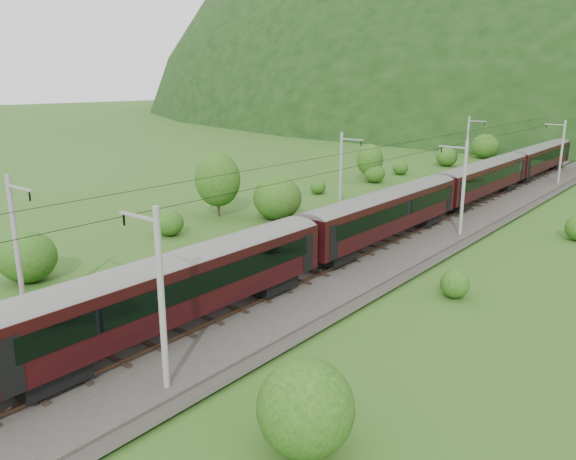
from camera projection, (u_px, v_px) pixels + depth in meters
The scene contains 14 objects.
ground at pixel (87, 351), 28.09m from camera, with size 600.00×600.00×0.00m, color #35591B.
railbed at pixel (228, 292), 35.57m from camera, with size 14.00×220.00×0.30m, color #38332D.
track_left at pixel (202, 280), 36.97m from camera, with size 2.40×220.00×0.27m.
track_right at pixel (256, 297), 34.06m from camera, with size 2.40×220.00×0.27m.
catenary_left at pixel (341, 172), 54.72m from camera, with size 2.54×192.28×8.00m.
catenary_right at pixel (463, 186), 47.30m from camera, with size 2.54×192.28×8.00m.
overhead_wires at pixel (225, 184), 33.78m from camera, with size 4.83×198.00×0.03m.
mountain_ridge at pixel (433, 104), 326.59m from camera, with size 336.00×280.00×132.00m, color black.
train at pixel (383, 207), 44.75m from camera, with size 2.83×156.98×4.91m.
hazard_post_near at pixel (371, 222), 48.98m from camera, with size 0.18×0.18×1.71m, color red.
hazard_post_far at pixel (515, 172), 76.75m from camera, with size 0.15×0.15×1.43m, color red.
signal at pixel (407, 189), 62.59m from camera, with size 0.21×0.21×1.87m.
vegetation_left at pixel (208, 205), 50.78m from camera, with size 12.28×147.39×6.39m.
vegetation_right at pixel (354, 373), 23.45m from camera, with size 6.64×100.34×3.21m.
Camera 1 is at (23.88, -13.60, 13.10)m, focal length 35.00 mm.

